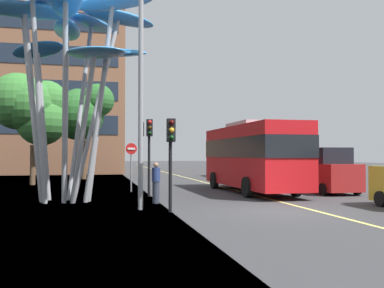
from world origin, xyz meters
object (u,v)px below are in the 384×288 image
Objects in this scene: car_parked_mid at (328,172)px; pedestrian at (156,183)px; red_bus at (252,154)px; car_parked_far at (277,168)px; no_entry_sign at (131,159)px; traffic_light_kerb_near at (171,144)px; car_far_side at (225,166)px; traffic_light_kerb_far at (149,141)px; leaf_sculpture at (72,35)px; traffic_light_island_mid at (141,141)px; street_lamp at (150,55)px; car_side_street at (248,168)px.

car_parked_mid is 9.67m from pedestrian.
red_bus is 2.19× the size of car_parked_far.
no_entry_sign is (-9.48, -2.65, 0.63)m from car_parked_far.
pedestrian is (-5.62, -4.13, -1.18)m from red_bus.
traffic_light_kerb_near is 24.80m from car_far_side.
red_bus is 2.65× the size of traffic_light_kerb_far.
no_entry_sign is (-0.68, 8.77, -0.61)m from traffic_light_kerb_near.
leaf_sculpture is 2.33× the size of traffic_light_island_mid.
leaf_sculpture reaches higher than pedestrian.
traffic_light_kerb_far is (-5.57, -1.31, 0.62)m from red_bus.
traffic_light_kerb_near is (-5.50, -7.06, 0.32)m from red_bus.
traffic_light_kerb_near is 0.71× the size of car_far_side.
traffic_light_kerb_far is at bearing 88.80° from pedestrian.
car_parked_far is at bearing 29.36° from leaf_sculpture.
traffic_light_kerb_near is at bearing -58.97° from street_lamp.
car_parked_far is 0.98× the size of car_side_street.
traffic_light_kerb_far reaches higher than car_side_street.
traffic_light_kerb_far is 0.95× the size of car_parked_mid.
car_side_street is 0.50× the size of street_lamp.
no_entry_sign reaches higher than car_parked_far.
car_parked_mid is at bearing 25.93° from street_lamp.
leaf_sculpture is 23.24m from car_far_side.
pedestrian is 5.93m from no_entry_sign.
red_bus reaches higher than car_parked_far.
car_side_street is at bearing 45.75° from leaf_sculpture.
traffic_light_kerb_near is 0.84× the size of traffic_light_island_mid.
traffic_light_island_mid is at bearing 58.49° from leaf_sculpture.
traffic_light_kerb_far is 2.18× the size of pedestrian.
traffic_light_kerb_far is 14.77m from car_side_street.
pedestrian is (-9.00, -20.19, -0.16)m from car_far_side.
street_lamp is at bearing -132.01° from car_parked_far.
car_parked_far is at bearing 15.62° from no_entry_sign.
red_bus is 6.42m from no_entry_sign.
car_parked_far is (12.36, 6.95, -6.00)m from leaf_sculpture.
pedestrian is at bearing -136.43° from car_parked_far.
traffic_light_island_mid reaches higher than car_far_side.
pedestrian is at bearing 76.33° from street_lamp.
car_parked_mid is at bearing -86.59° from car_parked_far.
red_bus reaches higher than pedestrian.
red_bus is 10.71m from leaf_sculpture.
red_bus is 2.13× the size of car_far_side.
car_parked_far is 5.91m from car_side_street.
car_parked_mid is 10.30m from no_entry_sign.
car_parked_far is at bearing 47.99° from street_lamp.
car_parked_mid is (12.70, 1.26, -6.02)m from leaf_sculpture.
pedestrian is 0.64× the size of no_entry_sign.
traffic_light_island_mid is (-5.49, 3.24, 0.76)m from red_bus.
car_parked_far is 0.97× the size of car_far_side.
car_parked_far is 12.32m from pedestrian.
street_lamp is (-0.61, -9.31, 2.83)m from traffic_light_island_mid.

